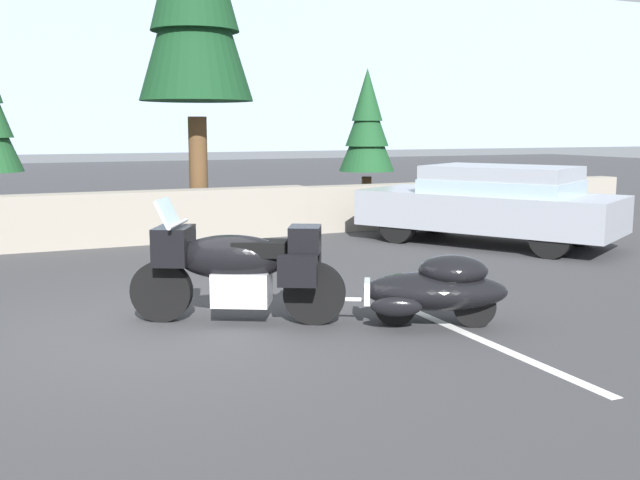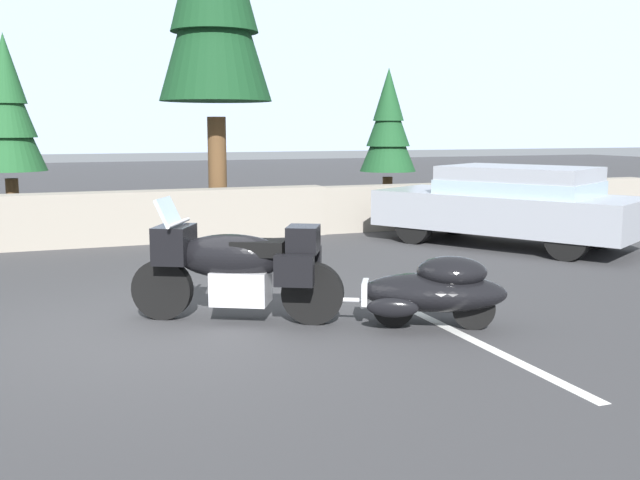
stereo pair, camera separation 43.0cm
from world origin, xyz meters
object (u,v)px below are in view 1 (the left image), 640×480
Objects in this scene: touring_motorcycle at (236,265)px; car_shaped_trailer at (436,288)px; sedan_at_right_edge at (492,202)px; pine_tree_far_right at (367,126)px.

touring_motorcycle is 2.12m from car_shaped_trailer.
pine_tree_far_right is (-0.36, 4.16, 1.35)m from sedan_at_right_edge.
pine_tree_far_right is at bearing 53.94° from touring_motorcycle.
sedan_at_right_edge reaches higher than car_shaped_trailer.
touring_motorcycle is 6.62m from sedan_at_right_edge.
touring_motorcycle is at bearing 152.16° from car_shaped_trailer.
touring_motorcycle is 1.00× the size of car_shaped_trailer.
car_shaped_trailer is (1.86, -0.98, -0.21)m from touring_motorcycle.
pine_tree_far_right reaches higher than touring_motorcycle.
touring_motorcycle is 9.30m from pine_tree_far_right.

